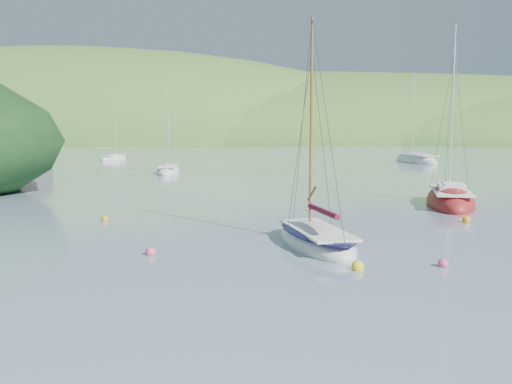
{
  "coord_description": "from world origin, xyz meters",
  "views": [
    {
      "loc": [
        -1.82,
        -19.12,
        5.23
      ],
      "look_at": [
        -1.7,
        8.0,
        2.01
      ],
      "focal_mm": 40.0,
      "sensor_mm": 36.0,
      "label": 1
    }
  ],
  "objects_px": {
    "distant_sloop_a": "(168,172)",
    "distant_sloop_b": "(416,161)",
    "daysailer_white": "(316,240)",
    "distant_sloop_c": "(114,159)",
    "sloop_red": "(450,202)"
  },
  "relations": [
    {
      "from": "daysailer_white",
      "to": "distant_sloop_a",
      "type": "xyz_separation_m",
      "value": [
        -11.89,
        36.77,
        -0.06
      ]
    },
    {
      "from": "distant_sloop_a",
      "to": "distant_sloop_b",
      "type": "xyz_separation_m",
      "value": [
        31.57,
        17.15,
        0.04
      ]
    },
    {
      "from": "distant_sloop_a",
      "to": "distant_sloop_b",
      "type": "height_order",
      "value": "distant_sloop_b"
    },
    {
      "from": "sloop_red",
      "to": "distant_sloop_a",
      "type": "height_order",
      "value": "sloop_red"
    },
    {
      "from": "daysailer_white",
      "to": "distant_sloop_c",
      "type": "xyz_separation_m",
      "value": [
        -23.22,
        59.33,
        -0.07
      ]
    },
    {
      "from": "distant_sloop_a",
      "to": "sloop_red",
      "type": "bearing_deg",
      "value": -50.17
    },
    {
      "from": "daysailer_white",
      "to": "distant_sloop_b",
      "type": "bearing_deg",
      "value": 56.67
    },
    {
      "from": "distant_sloop_a",
      "to": "distant_sloop_c",
      "type": "height_order",
      "value": "distant_sloop_a"
    },
    {
      "from": "daysailer_white",
      "to": "distant_sloop_a",
      "type": "bearing_deg",
      "value": 94.65
    },
    {
      "from": "daysailer_white",
      "to": "distant_sloop_a",
      "type": "distance_m",
      "value": 38.64
    },
    {
      "from": "daysailer_white",
      "to": "distant_sloop_b",
      "type": "relative_size",
      "value": 0.79
    },
    {
      "from": "sloop_red",
      "to": "distant_sloop_b",
      "type": "bearing_deg",
      "value": 90.49
    },
    {
      "from": "daysailer_white",
      "to": "distant_sloop_b",
      "type": "height_order",
      "value": "distant_sloop_b"
    },
    {
      "from": "daysailer_white",
      "to": "distant_sloop_b",
      "type": "distance_m",
      "value": 57.4
    },
    {
      "from": "distant_sloop_a",
      "to": "distant_sloop_c",
      "type": "relative_size",
      "value": 1.1
    }
  ]
}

